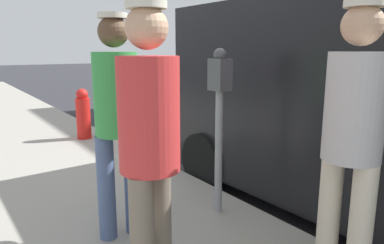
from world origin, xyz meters
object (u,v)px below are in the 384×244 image
object	(u,v)px
parking_meter_near	(219,104)
pedestrian_in_green	(117,113)
fire_hydrant	(83,114)
pedestrian_in_gray	(352,132)
pedestrian_in_red	(149,141)

from	to	relation	value
parking_meter_near	pedestrian_in_green	xyz separation A→B (m)	(0.93, -0.12, -0.01)
parking_meter_near	pedestrian_in_green	size ratio (longest dim) A/B	0.86
pedestrian_in_green	fire_hydrant	distance (m)	3.56
fire_hydrant	pedestrian_in_gray	bearing A→B (deg)	90.65
pedestrian_in_gray	fire_hydrant	bearing A→B (deg)	-89.35
pedestrian_in_red	parking_meter_near	bearing A→B (deg)	-146.33
pedestrian_in_red	pedestrian_in_gray	bearing A→B (deg)	152.06
pedestrian_in_gray	pedestrian_in_red	bearing A→B (deg)	-27.94
pedestrian_in_red	fire_hydrant	xyz separation A→B (m)	(-1.00, -4.27, -0.59)
pedestrian_in_red	fire_hydrant	world-z (taller)	pedestrian_in_red
pedestrian_in_red	fire_hydrant	bearing A→B (deg)	-103.24
parking_meter_near	pedestrian_in_red	world-z (taller)	pedestrian_in_red
parking_meter_near	pedestrian_in_gray	size ratio (longest dim) A/B	0.86
pedestrian_in_green	pedestrian_in_gray	bearing A→B (deg)	121.85
fire_hydrant	pedestrian_in_red	bearing A→B (deg)	76.76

